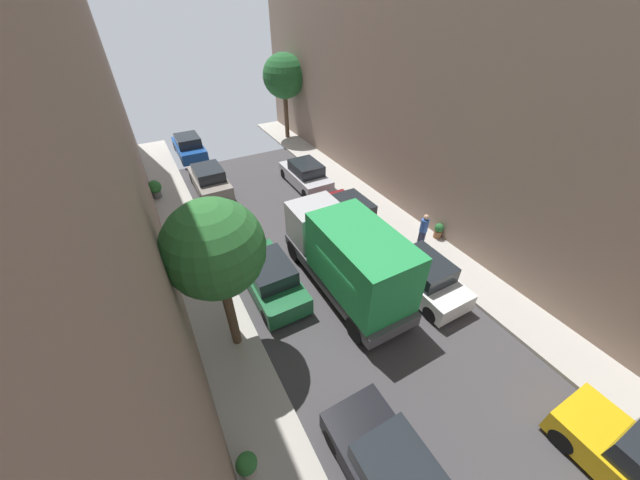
% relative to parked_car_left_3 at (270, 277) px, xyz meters
% --- Properties ---
extents(ground, '(32.00, 32.00, 0.00)m').
position_rel_parked_car_left_3_xyz_m(ground, '(2.70, -2.27, -0.72)').
color(ground, '#423F42').
extents(sidewalk_left, '(2.00, 44.00, 0.15)m').
position_rel_parked_car_left_3_xyz_m(sidewalk_left, '(-2.30, -2.27, -0.64)').
color(sidewalk_left, '#B7B2A8').
rests_on(sidewalk_left, ground).
extents(sidewalk_right, '(2.00, 44.00, 0.15)m').
position_rel_parked_car_left_3_xyz_m(sidewalk_right, '(7.70, -2.27, -0.64)').
color(sidewalk_right, '#B7B2A8').
rests_on(sidewalk_right, ground).
extents(parked_car_left_3, '(1.78, 4.20, 1.57)m').
position_rel_parked_car_left_3_xyz_m(parked_car_left_3, '(0.00, 0.00, 0.00)').
color(parked_car_left_3, '#1E6638').
rests_on(parked_car_left_3, ground).
extents(parked_car_left_4, '(1.78, 4.20, 1.57)m').
position_rel_parked_car_left_3_xyz_m(parked_car_left_4, '(0.00, 9.67, 0.00)').
color(parked_car_left_4, gray).
rests_on(parked_car_left_4, ground).
extents(parked_car_left_5, '(1.78, 4.20, 1.57)m').
position_rel_parked_car_left_3_xyz_m(parked_car_left_5, '(0.00, 15.69, 0.00)').
color(parked_car_left_5, '#194799').
rests_on(parked_car_left_5, ground).
extents(parked_car_right_2, '(1.78, 4.20, 1.57)m').
position_rel_parked_car_left_3_xyz_m(parked_car_right_2, '(5.40, -2.81, 0.00)').
color(parked_car_right_2, white).
rests_on(parked_car_right_2, ground).
extents(parked_car_right_3, '(1.78, 4.20, 1.57)m').
position_rel_parked_car_left_3_xyz_m(parked_car_right_3, '(5.40, 2.37, 0.00)').
color(parked_car_right_3, maroon).
rests_on(parked_car_right_3, ground).
extents(parked_car_right_4, '(1.78, 4.20, 1.57)m').
position_rel_parked_car_left_3_xyz_m(parked_car_right_4, '(5.40, 7.44, 0.00)').
color(parked_car_right_4, silver).
rests_on(parked_car_right_4, ground).
extents(delivery_truck, '(2.26, 6.60, 3.38)m').
position_rel_parked_car_left_3_xyz_m(delivery_truck, '(2.70, -1.44, 1.07)').
color(delivery_truck, '#4C4C51').
rests_on(delivery_truck, ground).
extents(pedestrian, '(0.40, 0.36, 1.72)m').
position_rel_parked_car_left_3_xyz_m(pedestrian, '(7.32, -0.84, 0.35)').
color(pedestrian, '#2D334C').
rests_on(pedestrian, sidewalk_right).
extents(street_tree_0, '(2.85, 2.85, 5.56)m').
position_rel_parked_car_left_3_xyz_m(street_tree_0, '(-2.02, -1.82, 3.53)').
color(street_tree_0, brown).
rests_on(street_tree_0, sidewalk_left).
extents(street_tree_1, '(3.17, 3.17, 6.20)m').
position_rel_parked_car_left_3_xyz_m(street_tree_1, '(7.82, 15.52, 4.00)').
color(street_tree_1, brown).
rests_on(street_tree_1, sidewalk_right).
extents(potted_plant_0, '(0.53, 0.53, 0.85)m').
position_rel_parked_car_left_3_xyz_m(potted_plant_0, '(-2.97, -5.80, -0.08)').
color(potted_plant_0, '#B2A899').
rests_on(potted_plant_0, sidewalk_left).
extents(potted_plant_2, '(0.44, 0.44, 0.79)m').
position_rel_parked_car_left_3_xyz_m(potted_plant_2, '(8.49, -0.77, -0.14)').
color(potted_plant_2, brown).
rests_on(potted_plant_2, sidewalk_right).
extents(potted_plant_3, '(0.75, 0.75, 1.06)m').
position_rel_parked_car_left_3_xyz_m(potted_plant_3, '(-3.05, 10.13, 0.03)').
color(potted_plant_3, slate).
rests_on(potted_plant_3, sidewalk_left).
extents(lamp_post, '(0.44, 0.44, 5.23)m').
position_rel_parked_car_left_3_xyz_m(lamp_post, '(-1.90, -1.42, 2.89)').
color(lamp_post, '#333338').
rests_on(lamp_post, sidewalk_left).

